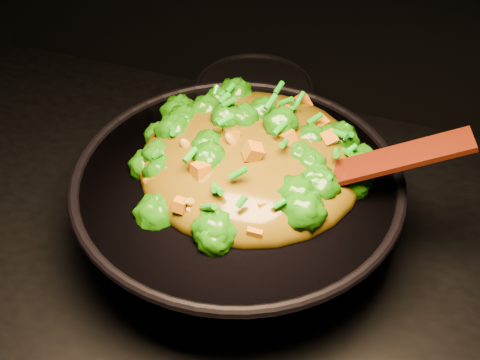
% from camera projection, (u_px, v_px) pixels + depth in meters
% --- Properties ---
extents(wok, '(0.58, 0.58, 0.12)m').
position_uv_depth(wok, '(238.00, 208.00, 0.86)').
color(wok, black).
rests_on(wok, stovetop).
extents(stir_fry, '(0.40, 0.40, 0.11)m').
position_uv_depth(stir_fry, '(252.00, 135.00, 0.80)').
color(stir_fry, '#1C6707').
rests_on(stir_fry, wok).
extents(spatula, '(0.26, 0.11, 0.11)m').
position_uv_depth(spatula, '(360.00, 168.00, 0.76)').
color(spatula, '#391607').
rests_on(spatula, wok).
extents(back_pot, '(0.21, 0.21, 0.11)m').
position_uv_depth(back_pot, '(254.00, 111.00, 1.04)').
color(back_pot, black).
rests_on(back_pot, stovetop).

